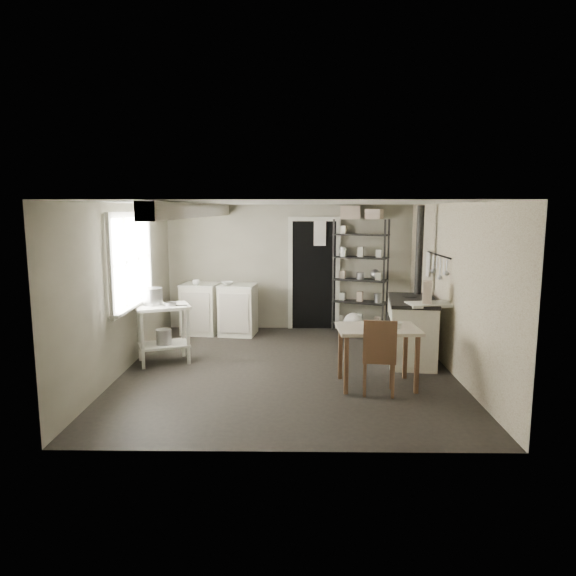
{
  "coord_description": "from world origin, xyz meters",
  "views": [
    {
      "loc": [
        0.11,
        -6.95,
        2.22
      ],
      "look_at": [
        0.0,
        0.3,
        1.1
      ],
      "focal_mm": 32.0,
      "sensor_mm": 36.0,
      "label": 1
    }
  ],
  "objects_px": {
    "prep_table": "(164,336)",
    "base_cabinets": "(219,309)",
    "stove": "(411,332)",
    "chair": "(379,354)",
    "work_table": "(377,357)",
    "shelf_rack": "(360,280)",
    "stockpot": "(153,298)",
    "flour_sack": "(353,324)"
  },
  "relations": [
    {
      "from": "shelf_rack",
      "to": "stockpot",
      "type": "bearing_deg",
      "value": -126.78
    },
    {
      "from": "stockpot",
      "to": "stove",
      "type": "bearing_deg",
      "value": 1.24
    },
    {
      "from": "stockpot",
      "to": "shelf_rack",
      "type": "height_order",
      "value": "shelf_rack"
    },
    {
      "from": "prep_table",
      "to": "stockpot",
      "type": "distance_m",
      "value": 0.56
    },
    {
      "from": "chair",
      "to": "flour_sack",
      "type": "xyz_separation_m",
      "value": [
        -0.0,
        2.75,
        -0.24
      ]
    },
    {
      "from": "stove",
      "to": "chair",
      "type": "xyz_separation_m",
      "value": [
        -0.69,
        -1.34,
        0.04
      ]
    },
    {
      "from": "stockpot",
      "to": "base_cabinets",
      "type": "relative_size",
      "value": 0.22
    },
    {
      "from": "stove",
      "to": "stockpot",
      "type": "bearing_deg",
      "value": -171.17
    },
    {
      "from": "work_table",
      "to": "shelf_rack",
      "type": "bearing_deg",
      "value": 87.14
    },
    {
      "from": "work_table",
      "to": "flour_sack",
      "type": "height_order",
      "value": "work_table"
    },
    {
      "from": "work_table",
      "to": "prep_table",
      "type": "bearing_deg",
      "value": 161.95
    },
    {
      "from": "prep_table",
      "to": "stockpot",
      "type": "relative_size",
      "value": 2.77
    },
    {
      "from": "prep_table",
      "to": "work_table",
      "type": "bearing_deg",
      "value": -18.05
    },
    {
      "from": "stove",
      "to": "base_cabinets",
      "type": "bearing_deg",
      "value": 159.59
    },
    {
      "from": "shelf_rack",
      "to": "work_table",
      "type": "xyz_separation_m",
      "value": [
        -0.15,
        -2.99,
        -0.57
      ]
    },
    {
      "from": "base_cabinets",
      "to": "stockpot",
      "type": "bearing_deg",
      "value": -104.88
    },
    {
      "from": "base_cabinets",
      "to": "stove",
      "type": "relative_size",
      "value": 1.17
    },
    {
      "from": "stockpot",
      "to": "prep_table",
      "type": "bearing_deg",
      "value": -15.93
    },
    {
      "from": "stockpot",
      "to": "flour_sack",
      "type": "distance_m",
      "value": 3.49
    },
    {
      "from": "stove",
      "to": "work_table",
      "type": "height_order",
      "value": "stove"
    },
    {
      "from": "stove",
      "to": "shelf_rack",
      "type": "bearing_deg",
      "value": 112.74
    },
    {
      "from": "stockpot",
      "to": "chair",
      "type": "height_order",
      "value": "stockpot"
    },
    {
      "from": "flour_sack",
      "to": "chair",
      "type": "bearing_deg",
      "value": -89.92
    },
    {
      "from": "stove",
      "to": "flour_sack",
      "type": "height_order",
      "value": "stove"
    },
    {
      "from": "base_cabinets",
      "to": "shelf_rack",
      "type": "distance_m",
      "value": 2.6
    },
    {
      "from": "prep_table",
      "to": "shelf_rack",
      "type": "bearing_deg",
      "value": 33.28
    },
    {
      "from": "base_cabinets",
      "to": "shelf_rack",
      "type": "relative_size",
      "value": 0.67
    },
    {
      "from": "work_table",
      "to": "chair",
      "type": "distance_m",
      "value": 0.28
    },
    {
      "from": "base_cabinets",
      "to": "stove",
      "type": "xyz_separation_m",
      "value": [
        3.06,
        -1.63,
        -0.02
      ]
    },
    {
      "from": "stove",
      "to": "flour_sack",
      "type": "bearing_deg",
      "value": 123.59
    },
    {
      "from": "shelf_rack",
      "to": "stove",
      "type": "relative_size",
      "value": 1.73
    },
    {
      "from": "base_cabinets",
      "to": "shelf_rack",
      "type": "xyz_separation_m",
      "value": [
        2.54,
        0.28,
        0.49
      ]
    },
    {
      "from": "stove",
      "to": "chair",
      "type": "bearing_deg",
      "value": -109.54
    },
    {
      "from": "stockpot",
      "to": "chair",
      "type": "xyz_separation_m",
      "value": [
        3.07,
        -1.26,
        -0.45
      ]
    },
    {
      "from": "shelf_rack",
      "to": "work_table",
      "type": "distance_m",
      "value": 3.05
    },
    {
      "from": "prep_table",
      "to": "stove",
      "type": "xyz_separation_m",
      "value": [
        3.61,
        0.12,
        0.04
      ]
    },
    {
      "from": "base_cabinets",
      "to": "work_table",
      "type": "bearing_deg",
      "value": -41.06
    },
    {
      "from": "base_cabinets",
      "to": "chair",
      "type": "relative_size",
      "value": 1.46
    },
    {
      "from": "prep_table",
      "to": "base_cabinets",
      "type": "xyz_separation_m",
      "value": [
        0.55,
        1.75,
        0.06
      ]
    },
    {
      "from": "prep_table",
      "to": "base_cabinets",
      "type": "height_order",
      "value": "base_cabinets"
    },
    {
      "from": "shelf_rack",
      "to": "chair",
      "type": "relative_size",
      "value": 2.17
    },
    {
      "from": "shelf_rack",
      "to": "stove",
      "type": "distance_m",
      "value": 2.04
    }
  ]
}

